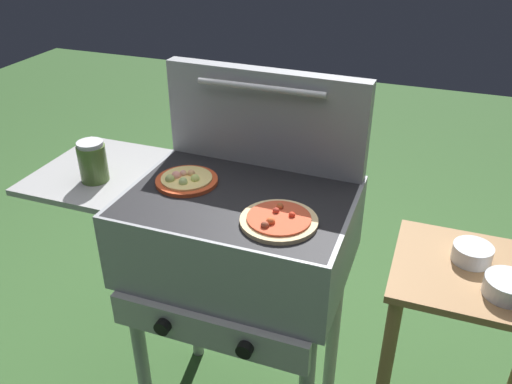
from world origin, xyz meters
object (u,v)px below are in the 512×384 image
Objects in this scene: pizza_pepperoni at (279,220)px; pizza_cheese at (186,180)px; prep_table at (464,340)px; topping_bowl_far at (508,288)px; grill at (235,237)px; topping_bowl_near at (472,254)px; sauce_jar at (93,162)px.

pizza_pepperoni is 0.34m from pizza_cheese.
topping_bowl_far is at bearing -55.40° from prep_table.
pizza_pepperoni is 0.57m from topping_bowl_far.
grill is 0.73m from topping_bowl_far.
prep_table is 0.26m from topping_bowl_near.
sauce_jar reaches higher than topping_bowl_far.
topping_bowl_near is at bearing 5.52° from sauce_jar.
pizza_cheese is (-0.32, 0.11, 0.00)m from pizza_pepperoni.
topping_bowl_far is (0.08, -0.11, -0.00)m from topping_bowl_near.
topping_bowl_far is at bearing -5.43° from grill.
pizza_cheese is at bearing 160.75° from pizza_pepperoni.
topping_bowl_far is at bearing 2.62° from pizza_pepperoni.
sauce_jar is (-0.58, 0.04, 0.05)m from pizza_pepperoni.
pizza_cheese is 1.49× the size of sauce_jar.
grill reaches higher than prep_table.
pizza_pepperoni is 0.25× the size of prep_table.
sauce_jar reaches higher than topping_bowl_near.
prep_table is at bearing 3.28° from sauce_jar.
grill is at bearing -176.05° from topping_bowl_near.
topping_bowl_far reaches higher than prep_table.
pizza_cheese is 0.90m from prep_table.
pizza_pepperoni is at bearing -30.21° from grill.
topping_bowl_near is at bearing 125.22° from topping_bowl_far.
pizza_pepperoni is at bearing -169.05° from prep_table.
pizza_pepperoni is 0.62m from prep_table.
topping_bowl_near is at bearing 126.32° from prep_table.
pizza_pepperoni is 2.00× the size of topping_bowl_near.
topping_bowl_far is at bearing -5.60° from pizza_cheese.
pizza_cheese is at bearing 173.66° from grill.
pizza_cheese is 1.64× the size of topping_bowl_far.
grill is 0.47m from sauce_jar.
pizza_cheese is at bearing -178.08° from topping_bowl_near.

